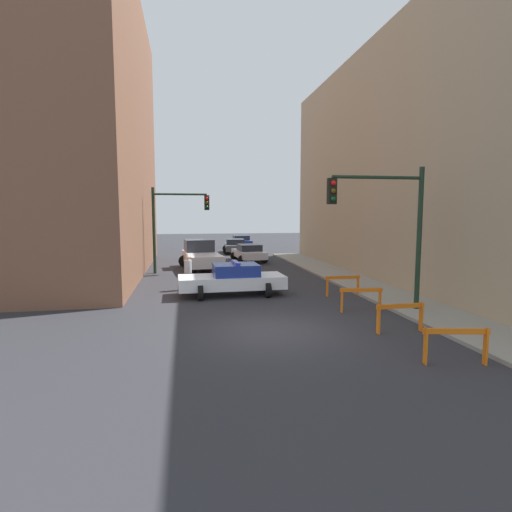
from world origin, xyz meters
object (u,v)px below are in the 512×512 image
parked_car_near (249,253)px  barrier_front (456,340)px  police_car (233,279)px  barrier_mid (400,313)px  barrier_corner (343,282)px  parked_car_mid (235,246)px  parked_car_far (241,241)px  barrier_back (361,296)px  pedestrian_crossing (188,272)px  traffic_light_near (390,217)px  traffic_light_far (172,218)px  white_truck (201,255)px

parked_car_near → barrier_front: parked_car_near is taller
police_car → barrier_mid: (4.40, -6.55, -0.11)m
barrier_mid → police_car: bearing=123.9°
police_car → barrier_corner: size_ratio=2.97×
barrier_front → parked_car_mid: bearing=93.9°
parked_car_far → barrier_back: bearing=-89.9°
barrier_front → barrier_back: (-0.01, 5.27, 0.00)m
parked_car_near → pedestrian_crossing: pedestrian_crossing is taller
parked_car_mid → barrier_front: 27.97m
parked_car_near → barrier_front: 21.55m
parked_car_mid → pedestrian_crossing: 17.68m
pedestrian_crossing → barrier_corner: 7.25m
traffic_light_near → pedestrian_crossing: (-7.18, 5.83, -2.67)m
traffic_light_far → barrier_mid: size_ratio=3.25×
traffic_light_near → parked_car_mid: traffic_light_near is taller
police_car → barrier_corner: 4.90m
police_car → parked_car_near: bearing=-14.1°
white_truck → parked_car_mid: (3.51, 10.11, -0.23)m
traffic_light_far → pedestrian_crossing: bearing=-81.4°
parked_car_near → pedestrian_crossing: size_ratio=2.68×
barrier_front → barrier_back: same height
traffic_light_far → traffic_light_near: bearing=-55.0°
barrier_front → parked_car_near: bearing=94.3°
barrier_mid → barrier_corner: size_ratio=1.00×
white_truck → pedestrian_crossing: 7.07m
police_car → pedestrian_crossing: 2.53m
traffic_light_far → parked_car_near: 7.95m
barrier_mid → barrier_back: 2.62m
pedestrian_crossing → barrier_front: pedestrian_crossing is taller
traffic_light_far → barrier_mid: 15.81m
traffic_light_far → parked_car_far: (6.61, 17.32, -2.72)m
police_car → barrier_front: 10.17m
parked_car_mid → barrier_mid: bearing=-81.5°
traffic_light_near → white_truck: traffic_light_near is taller
police_car → white_truck: white_truck is taller
barrier_back → barrier_corner: size_ratio=1.00×
barrier_corner → white_truck: bearing=121.1°
barrier_front → barrier_back: size_ratio=0.99×
barrier_front → barrier_mid: bearing=88.6°
parked_car_far → barrier_corner: (0.98, -25.63, -0.06)m
barrier_front → barrier_mid: same height
traffic_light_far → barrier_mid: bearing=-62.4°
parked_car_mid → barrier_front: parked_car_mid is taller
police_car → barrier_corner: (4.78, -1.07, -0.11)m
barrier_front → pedestrian_crossing: bearing=120.3°
parked_car_far → barrier_front: bearing=-90.1°
traffic_light_far → parked_car_mid: bearing=65.3°
parked_car_far → traffic_light_far: bearing=-111.9°
parked_car_near → parked_car_mid: bearing=86.9°
barrier_back → barrier_corner: same height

